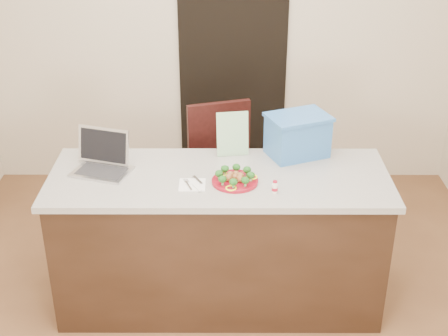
{
  "coord_description": "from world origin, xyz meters",
  "views": [
    {
      "loc": [
        0.04,
        -3.06,
        2.68
      ],
      "look_at": [
        0.03,
        0.2,
        1.0
      ],
      "focal_mm": 50.0,
      "sensor_mm": 36.0,
      "label": 1
    }
  ],
  "objects_px": {
    "plate": "(235,181)",
    "yogurt_bottle": "(275,188)",
    "chair": "(219,167)",
    "napkin": "(192,185)",
    "laptop": "(103,159)",
    "island": "(219,239)",
    "blue_box": "(298,135)"
  },
  "relations": [
    {
      "from": "plate",
      "to": "yogurt_bottle",
      "type": "relative_size",
      "value": 3.67
    },
    {
      "from": "plate",
      "to": "yogurt_bottle",
      "type": "bearing_deg",
      "value": -27.82
    },
    {
      "from": "plate",
      "to": "chair",
      "type": "bearing_deg",
      "value": 97.08
    },
    {
      "from": "napkin",
      "to": "laptop",
      "type": "distance_m",
      "value": 0.6
    },
    {
      "from": "napkin",
      "to": "chair",
      "type": "bearing_deg",
      "value": 80.25
    },
    {
      "from": "napkin",
      "to": "chair",
      "type": "xyz_separation_m",
      "value": [
        0.15,
        0.86,
        -0.32
      ]
    },
    {
      "from": "plate",
      "to": "napkin",
      "type": "bearing_deg",
      "value": -171.97
    },
    {
      "from": "yogurt_bottle",
      "to": "island",
      "type": "bearing_deg",
      "value": 147.31
    },
    {
      "from": "island",
      "to": "yogurt_bottle",
      "type": "distance_m",
      "value": 0.62
    },
    {
      "from": "napkin",
      "to": "yogurt_bottle",
      "type": "relative_size",
      "value": 2.06
    },
    {
      "from": "yogurt_bottle",
      "to": "chair",
      "type": "bearing_deg",
      "value": 109.21
    },
    {
      "from": "laptop",
      "to": "blue_box",
      "type": "height_order",
      "value": "blue_box"
    },
    {
      "from": "yogurt_bottle",
      "to": "blue_box",
      "type": "distance_m",
      "value": 0.54
    },
    {
      "from": "yogurt_bottle",
      "to": "blue_box",
      "type": "xyz_separation_m",
      "value": [
        0.17,
        0.5,
        0.11
      ]
    },
    {
      "from": "island",
      "to": "blue_box",
      "type": "height_order",
      "value": "blue_box"
    },
    {
      "from": "laptop",
      "to": "yogurt_bottle",
      "type": "bearing_deg",
      "value": 1.19
    },
    {
      "from": "laptop",
      "to": "blue_box",
      "type": "distance_m",
      "value": 1.23
    },
    {
      "from": "laptop",
      "to": "chair",
      "type": "relative_size",
      "value": 0.37
    },
    {
      "from": "napkin",
      "to": "chair",
      "type": "distance_m",
      "value": 0.93
    },
    {
      "from": "chair",
      "to": "yogurt_bottle",
      "type": "bearing_deg",
      "value": -87.54
    },
    {
      "from": "yogurt_bottle",
      "to": "laptop",
      "type": "height_order",
      "value": "laptop"
    },
    {
      "from": "island",
      "to": "napkin",
      "type": "relative_size",
      "value": 13.32
    },
    {
      "from": "napkin",
      "to": "island",
      "type": "bearing_deg",
      "value": 37.72
    },
    {
      "from": "blue_box",
      "to": "laptop",
      "type": "bearing_deg",
      "value": 166.9
    },
    {
      "from": "yogurt_bottle",
      "to": "plate",
      "type": "bearing_deg",
      "value": 152.18
    },
    {
      "from": "island",
      "to": "laptop",
      "type": "distance_m",
      "value": 0.89
    },
    {
      "from": "island",
      "to": "plate",
      "type": "relative_size",
      "value": 7.49
    },
    {
      "from": "island",
      "to": "napkin",
      "type": "xyz_separation_m",
      "value": [
        -0.16,
        -0.12,
        0.46
      ]
    },
    {
      "from": "napkin",
      "to": "laptop",
      "type": "height_order",
      "value": "laptop"
    },
    {
      "from": "laptop",
      "to": "chair",
      "type": "xyz_separation_m",
      "value": [
        0.71,
        0.65,
        -0.38
      ]
    },
    {
      "from": "napkin",
      "to": "chair",
      "type": "height_order",
      "value": "chair"
    },
    {
      "from": "plate",
      "to": "blue_box",
      "type": "bearing_deg",
      "value": 43.13
    }
  ]
}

